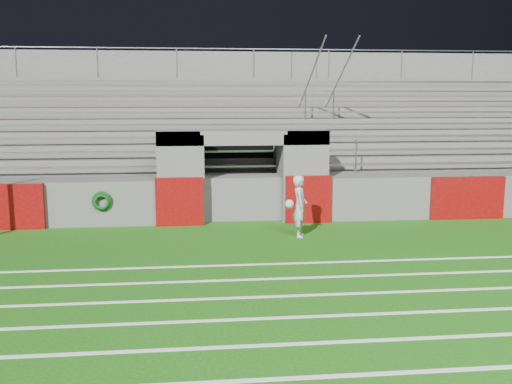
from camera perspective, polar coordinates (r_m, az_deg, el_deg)
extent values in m
plane|color=#18530D|center=(13.15, -0.04, -6.02)|extent=(90.00, 90.00, 0.00)
cube|color=white|center=(7.59, 4.97, -18.01)|extent=(28.00, 0.09, 0.01)
cube|color=white|center=(8.48, 3.64, -14.94)|extent=(28.00, 0.09, 0.01)
cube|color=white|center=(9.39, 2.59, -12.45)|extent=(28.00, 0.09, 0.01)
cube|color=white|center=(10.31, 1.75, -10.40)|extent=(28.00, 0.09, 0.01)
cube|color=white|center=(11.25, 1.05, -8.69)|extent=(28.00, 0.09, 0.01)
cube|color=white|center=(12.20, 0.46, -7.24)|extent=(28.00, 0.09, 0.01)
cube|color=#555351|center=(18.41, 23.40, -0.36)|extent=(10.60, 0.35, 1.25)
cube|color=#555351|center=(16.27, -7.66, 1.54)|extent=(1.20, 1.00, 2.60)
cube|color=#555351|center=(16.56, 4.89, 1.73)|extent=(1.20, 1.00, 2.60)
cube|color=black|center=(18.00, -1.78, 2.22)|extent=(2.60, 0.20, 2.50)
cube|color=#555351|center=(16.86, -5.40, 1.69)|extent=(0.10, 2.20, 2.50)
cube|color=#555351|center=(17.04, 2.36, 1.81)|extent=(0.10, 2.20, 2.50)
cube|color=#555351|center=(16.20, -1.35, 5.51)|extent=(4.80, 1.00, 0.40)
cube|color=#555351|center=(20.14, -2.24, 2.69)|extent=(26.00, 8.00, 0.20)
cube|color=#555351|center=(20.23, -2.23, 0.93)|extent=(26.00, 8.00, 1.05)
cube|color=#5F0808|center=(15.82, -7.67, -0.97)|extent=(1.30, 0.15, 1.35)
cube|color=#5F0808|center=(16.12, 5.23, -0.73)|extent=(1.30, 0.15, 1.35)
cube|color=#5F0808|center=(16.64, -24.06, -1.37)|extent=(2.20, 0.15, 1.25)
cube|color=#5F0808|center=(17.65, 20.37, -0.57)|extent=(2.20, 0.15, 1.25)
cube|color=gray|center=(17.21, -1.59, 2.62)|extent=(23.00, 0.28, 0.06)
cube|color=#555351|center=(18.05, -1.80, 2.84)|extent=(24.00, 0.75, 0.38)
cube|color=gray|center=(17.91, -1.78, 4.11)|extent=(23.00, 0.28, 0.06)
cube|color=#555351|center=(18.78, -1.98, 3.68)|extent=(24.00, 0.75, 0.76)
cube|color=gray|center=(18.63, -1.96, 5.48)|extent=(23.00, 0.28, 0.06)
cube|color=#555351|center=(19.50, -2.14, 4.45)|extent=(24.00, 0.75, 1.14)
cube|color=gray|center=(19.35, -2.13, 6.76)|extent=(23.00, 0.28, 0.06)
cube|color=#555351|center=(20.24, -2.29, 5.17)|extent=(24.00, 0.75, 1.52)
cube|color=gray|center=(20.09, -2.29, 7.94)|extent=(23.00, 0.28, 0.06)
cube|color=#555351|center=(20.97, -2.43, 5.84)|extent=(24.00, 0.75, 1.90)
cube|color=gray|center=(20.83, -2.43, 9.03)|extent=(23.00, 0.28, 0.06)
cube|color=#555351|center=(21.71, -2.56, 6.46)|extent=(24.00, 0.75, 2.28)
cube|color=gray|center=(21.58, -2.57, 10.05)|extent=(23.00, 0.28, 0.06)
cube|color=#555351|center=(22.44, -2.68, 7.04)|extent=(24.00, 0.75, 2.66)
cube|color=gray|center=(22.34, -2.70, 11.00)|extent=(23.00, 0.28, 0.06)
cube|color=#555351|center=(23.12, -2.78, 7.27)|extent=(26.00, 0.60, 5.29)
cylinder|color=#A5A8AD|center=(17.28, 6.79, 3.52)|extent=(0.05, 0.05, 1.00)
cylinder|color=#A5A8AD|center=(20.13, 4.96, 8.71)|extent=(0.05, 0.05, 1.00)
cylinder|color=#A5A8AD|center=(23.12, 3.57, 12.58)|extent=(0.05, 0.05, 1.00)
cylinder|color=#A5A8AD|center=(20.13, 4.98, 10.13)|extent=(0.05, 6.02, 3.08)
cylinder|color=#A5A8AD|center=(17.53, 9.98, 3.53)|extent=(0.05, 0.05, 1.00)
cylinder|color=#A5A8AD|center=(20.35, 7.76, 8.67)|extent=(0.05, 0.05, 1.00)
cylinder|color=#A5A8AD|center=(23.30, 6.05, 12.52)|extent=(0.05, 0.05, 1.00)
cylinder|color=#A5A8AD|center=(20.35, 7.79, 10.07)|extent=(0.05, 6.02, 3.08)
cylinder|color=#A5A8AD|center=(23.76, -22.88, 11.91)|extent=(0.05, 0.05, 1.10)
cylinder|color=#A5A8AD|center=(23.09, -15.57, 12.39)|extent=(0.05, 0.05, 1.10)
cylinder|color=#A5A8AD|center=(22.81, -7.93, 12.68)|extent=(0.05, 0.05, 1.10)
cylinder|color=#A5A8AD|center=(22.92, -0.22, 12.75)|extent=(0.05, 0.05, 1.10)
cylinder|color=#A5A8AD|center=(23.42, 7.28, 12.60)|extent=(0.05, 0.05, 1.10)
cylinder|color=#A5A8AD|center=(24.28, 14.35, 12.28)|extent=(0.05, 0.05, 1.10)
cylinder|color=#A5A8AD|center=(25.46, 20.83, 11.81)|extent=(0.05, 0.05, 1.10)
cylinder|color=#A5A8AD|center=(22.88, -2.80, 14.12)|extent=(24.00, 0.05, 0.05)
imported|color=#ADB2B7|center=(14.49, 4.40, -1.41)|extent=(0.45, 0.62, 1.58)
sphere|color=silver|center=(14.22, 3.35, -1.21)|extent=(0.22, 0.22, 0.22)
torus|color=#0C400F|center=(16.01, -15.16, -0.88)|extent=(0.54, 0.10, 0.54)
torus|color=#0E4713|center=(15.96, -15.19, -0.97)|extent=(0.43, 0.08, 0.43)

